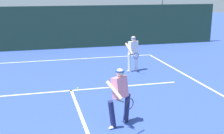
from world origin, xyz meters
name	(u,v)px	position (x,y,z in m)	size (l,w,h in m)	color
court_line_baseline_far	(59,60)	(0.00, 11.64, 0.00)	(10.58, 0.10, 0.01)	white
court_line_service	(71,90)	(0.00, 6.34, 0.00)	(8.63, 0.10, 0.01)	white
court_line_centre	(85,125)	(0.00, 3.20, 0.00)	(0.10, 6.40, 0.01)	white
player_near	(120,95)	(0.98, 2.97, 0.93)	(0.84, 1.06, 1.68)	#1E234C
player_far	(133,52)	(3.18, 8.42, 0.93)	(0.71, 0.91, 1.68)	silver
tennis_ball	(78,88)	(0.27, 6.47, 0.03)	(0.07, 0.07, 0.07)	#D1E033
back_fence_windscreen	(54,28)	(0.00, 14.87, 1.38)	(22.62, 0.12, 2.75)	#1B362B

